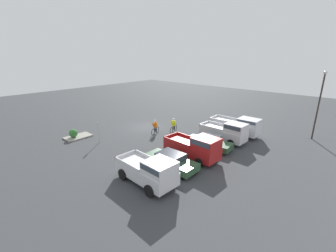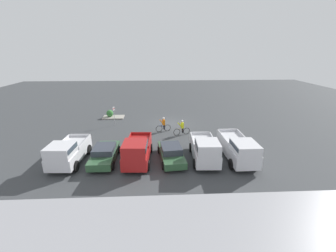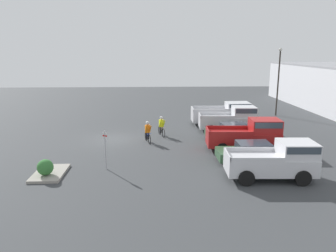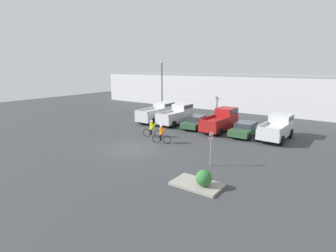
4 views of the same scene
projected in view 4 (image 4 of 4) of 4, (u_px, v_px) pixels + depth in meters
ground_plane at (131, 149)px, 21.58m from camera, size 80.00×80.00×0.00m
warehouse_building at (245, 91)px, 42.61m from camera, size 51.90×10.30×5.37m
pickup_truck_0 at (158, 112)px, 32.29m from camera, size 2.22×5.61×2.19m
pickup_truck_1 at (177, 114)px, 30.77m from camera, size 2.31×5.04×2.27m
sedan_0 at (196, 122)px, 28.95m from camera, size 2.31×4.73×1.35m
pickup_truck_2 at (222, 120)px, 27.57m from camera, size 2.36×5.30×2.30m
sedan_1 at (245, 129)px, 25.69m from camera, size 2.04×4.68×1.34m
pickup_truck_3 at (277, 127)px, 24.41m from camera, size 2.41×4.98×2.17m
cyclist_0 at (161, 134)px, 23.05m from camera, size 1.73×0.59×1.73m
cyclist_1 at (152, 128)px, 25.08m from camera, size 1.85×0.62×1.71m
fire_lane_sign at (211, 145)px, 17.61m from camera, size 0.16×0.27×2.44m
lamppost at (162, 82)px, 39.48m from camera, size 0.36×0.36×7.39m
curb_island at (197, 184)px, 14.95m from camera, size 2.81×1.73×0.15m
shrub at (204, 178)px, 14.51m from camera, size 0.92×0.92×0.92m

